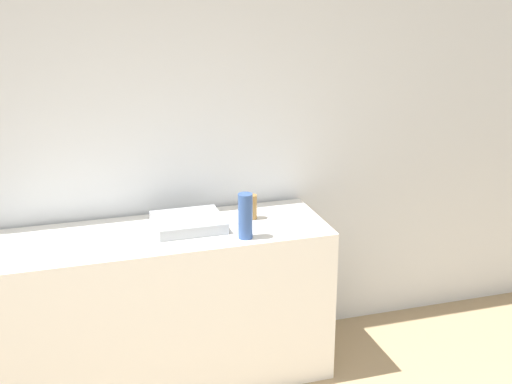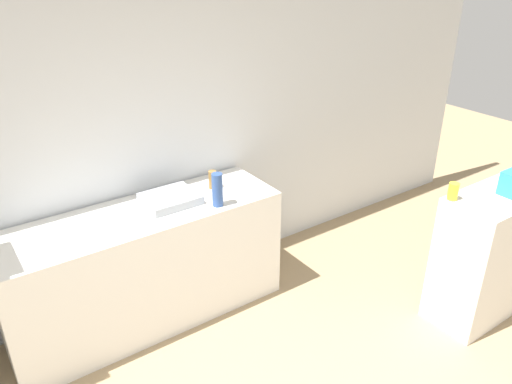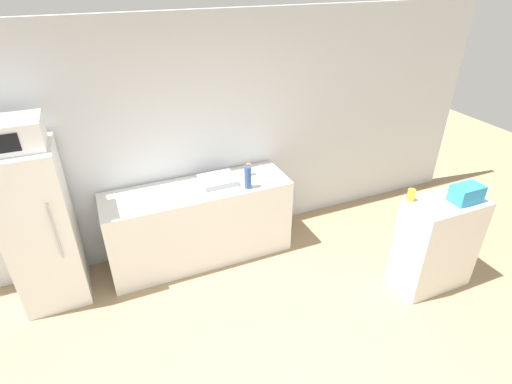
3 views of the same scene
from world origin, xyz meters
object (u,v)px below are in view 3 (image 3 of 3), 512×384
Objects in this scene: bottle_tall at (248,177)px; bottle_short at (248,169)px; jar at (411,195)px; microwave at (9,134)px; basket at (466,194)px; refrigerator at (40,228)px.

bottle_short is at bearing 66.67° from bottle_tall.
microwave is at bearing 159.78° from jar.
microwave is at bearing 159.26° from basket.
jar is at bearing -20.22° from microwave.
refrigerator is 11.55× the size of bottle_short.
bottle_short is 0.49× the size of basket.
bottle_tall is at bearing -5.24° from microwave.
microwave is 4.23× the size of jar.
basket is (3.75, -1.42, 0.28)m from refrigerator.
microwave is 1.76× the size of basket.
basket reaches higher than bottle_short.
jar is (-0.47, 0.21, -0.02)m from basket.
basket is (1.60, -1.50, 0.12)m from bottle_short.
bottle_short is 1.72m from jar.
bottle_tall reaches higher than bottle_short.
bottle_short is (2.15, 0.08, -0.79)m from microwave.
basket is 0.51m from jar.
microwave reaches higher than refrigerator.
jar reaches higher than bottle_short.
refrigerator is 6.61× the size of bottle_tall.
refrigerator is 0.94m from microwave.
microwave is (-0.00, -0.00, 0.94)m from refrigerator.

